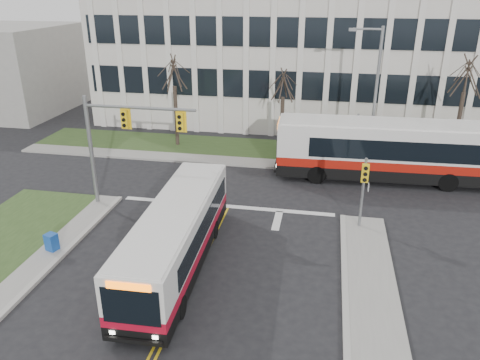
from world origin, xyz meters
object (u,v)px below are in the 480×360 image
object	(u,v)px
bus_cross	(388,152)
bus_main	(177,237)
streetlight	(373,91)
newspaper_box_blue	(52,243)
directory_sign	(287,139)

from	to	relation	value
bus_cross	bus_main	bearing A→B (deg)	-41.41
streetlight	newspaper_box_blue	world-z (taller)	streetlight
bus_main	directory_sign	bearing A→B (deg)	76.29
directory_sign	bus_cross	xyz separation A→B (m)	(6.65, -3.50, 0.67)
directory_sign	bus_cross	bearing A→B (deg)	-27.77
bus_main	newspaper_box_blue	distance (m)	6.17
directory_sign	streetlight	bearing A→B (deg)	-13.23
newspaper_box_blue	bus_cross	bearing A→B (deg)	54.36
directory_sign	bus_main	xyz separation A→B (m)	(-3.33, -15.55, 0.25)
streetlight	bus_cross	world-z (taller)	streetlight
streetlight	bus_cross	distance (m)	4.17
bus_main	newspaper_box_blue	bearing A→B (deg)	178.61
streetlight	directory_sign	size ratio (longest dim) A/B	4.60
streetlight	newspaper_box_blue	distance (m)	21.21
directory_sign	bus_cross	distance (m)	7.54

